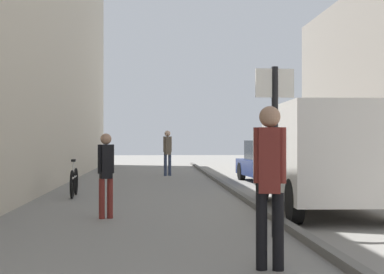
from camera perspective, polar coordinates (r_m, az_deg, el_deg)
The scene contains 9 objects.
ground_plane at distance 14.08m, azimuth -1.18°, elevation -6.31°, with size 80.00×80.00×0.00m, color gray.
kerb_strip at distance 14.24m, azimuth 5.22°, elevation -6.00°, with size 0.16×40.00×0.12m, color #615F5B.
pedestrian_main_foreground at distance 6.65m, azimuth 7.70°, elevation -3.78°, with size 0.37×0.26×1.87m.
pedestrian_mid_block at distance 10.99m, azimuth -8.50°, elevation -3.19°, with size 0.30×0.24×1.60m.
pedestrian_far_crossing at distance 23.51m, azimuth -2.44°, elevation -1.26°, with size 0.35×0.28×1.85m.
delivery_van at distance 12.40m, azimuth 12.62°, elevation -1.65°, with size 2.31×5.60×2.18m.
parked_car at distance 20.03m, azimuth 8.05°, elevation -2.46°, with size 2.04×4.30×1.45m.
street_sign_post at distance 8.85m, azimuth 8.19°, elevation 0.11°, with size 0.60×0.10×2.60m.
bicycle_leaning at distance 15.31m, azimuth -11.58°, elevation -4.39°, with size 0.14×1.77×0.98m.
Camera 1 is at (-0.63, -1.99, 1.50)m, focal length 53.96 mm.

